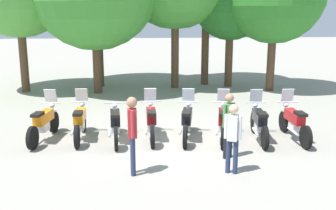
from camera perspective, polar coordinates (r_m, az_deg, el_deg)
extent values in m
plane|color=gray|center=(11.76, 0.18, -4.84)|extent=(80.00, 80.00, 0.00)
cylinder|color=black|center=(12.80, -15.71, -2.32)|extent=(0.20, 0.65, 0.64)
cylinder|color=black|center=(11.44, -18.46, -4.41)|extent=(0.20, 0.65, 0.64)
cube|color=silver|center=(12.72, -15.80, -0.85)|extent=(0.18, 0.37, 0.04)
cube|color=orange|center=(12.07, -17.03, -1.65)|extent=(0.41, 0.98, 0.30)
cube|color=silver|center=(12.09, -17.03, -2.95)|extent=(0.28, 0.43, 0.24)
cube|color=black|center=(11.66, -17.83, -1.25)|extent=(0.31, 0.47, 0.08)
cylinder|color=silver|center=(12.64, -15.94, -1.06)|extent=(0.09, 0.23, 0.64)
cylinder|color=silver|center=(12.48, -16.19, 0.33)|extent=(0.62, 0.14, 0.04)
sphere|color=silver|center=(12.63, -15.94, -0.07)|extent=(0.18, 0.18, 0.16)
cylinder|color=silver|center=(11.91, -18.26, -3.59)|extent=(0.19, 0.70, 0.07)
cube|color=silver|center=(12.50, -16.15, 1.28)|extent=(0.38, 0.19, 0.39)
cylinder|color=black|center=(12.71, -11.78, -2.21)|extent=(0.11, 0.64, 0.64)
cylinder|color=black|center=(11.24, -12.65, -4.35)|extent=(0.11, 0.64, 0.64)
cube|color=silver|center=(12.62, -11.86, -0.73)|extent=(0.13, 0.36, 0.04)
cube|color=orange|center=(11.92, -12.24, -1.53)|extent=(0.28, 0.95, 0.30)
cube|color=silver|center=(11.95, -12.21, -2.85)|extent=(0.23, 0.40, 0.24)
cube|color=black|center=(11.49, -12.52, -1.13)|extent=(0.25, 0.44, 0.08)
cylinder|color=silver|center=(12.54, -11.90, -0.94)|extent=(0.05, 0.23, 0.64)
cylinder|color=silver|center=(12.38, -12.02, 0.46)|extent=(0.62, 0.05, 0.04)
sphere|color=silver|center=(12.53, -11.92, 0.06)|extent=(0.16, 0.16, 0.16)
cylinder|color=silver|center=(11.70, -13.14, -3.55)|extent=(0.08, 0.70, 0.07)
cube|color=silver|center=(12.39, -12.03, 1.42)|extent=(0.36, 0.14, 0.39)
cylinder|color=black|center=(12.39, -7.42, -2.45)|extent=(0.14, 0.65, 0.64)
cylinder|color=black|center=(10.90, -7.30, -4.67)|extent=(0.14, 0.65, 0.64)
cube|color=silver|center=(12.30, -7.46, -0.93)|extent=(0.14, 0.37, 0.04)
cube|color=black|center=(11.59, -7.42, -1.76)|extent=(0.32, 0.97, 0.30)
cube|color=silver|center=(11.62, -7.37, -3.11)|extent=(0.25, 0.41, 0.24)
cube|color=black|center=(11.16, -7.42, -1.36)|extent=(0.27, 0.46, 0.08)
cylinder|color=silver|center=(12.22, -7.45, -1.14)|extent=(0.07, 0.23, 0.64)
cylinder|color=silver|center=(12.05, -7.50, 0.29)|extent=(0.62, 0.08, 0.04)
sphere|color=silver|center=(12.20, -7.49, -0.12)|extent=(0.17, 0.17, 0.16)
cylinder|color=silver|center=(11.35, -8.15, -3.86)|extent=(0.12, 0.70, 0.07)
cylinder|color=black|center=(12.50, -2.49, -2.20)|extent=(0.10, 0.64, 0.64)
cylinder|color=black|center=(11.01, -2.20, -4.38)|extent=(0.10, 0.64, 0.64)
cube|color=silver|center=(12.41, -2.50, -0.69)|extent=(0.12, 0.36, 0.04)
cube|color=maroon|center=(11.71, -2.38, -1.51)|extent=(0.27, 0.95, 0.30)
cube|color=silver|center=(11.73, -2.35, -2.85)|extent=(0.22, 0.40, 0.24)
cube|color=black|center=(11.27, -2.31, -1.10)|extent=(0.24, 0.44, 0.08)
cylinder|color=silver|center=(12.33, -2.49, -0.90)|extent=(0.05, 0.23, 0.64)
cylinder|color=silver|center=(12.16, -2.49, 0.52)|extent=(0.62, 0.04, 0.04)
sphere|color=silver|center=(12.32, -2.50, 0.11)|extent=(0.16, 0.16, 0.16)
cylinder|color=silver|center=(11.46, -3.10, -3.57)|extent=(0.07, 0.70, 0.07)
cube|color=silver|center=(12.18, -2.51, 1.50)|extent=(0.36, 0.13, 0.39)
cylinder|color=black|center=(12.47, 2.87, -2.25)|extent=(0.21, 0.65, 0.64)
cylinder|color=black|center=(10.98, 2.42, -4.43)|extent=(0.21, 0.65, 0.64)
cube|color=silver|center=(12.38, 2.89, -0.73)|extent=(0.18, 0.38, 0.04)
cube|color=black|center=(11.68, 2.69, -1.55)|extent=(0.42, 0.98, 0.30)
cube|color=silver|center=(11.70, 2.67, -2.89)|extent=(0.29, 0.43, 0.24)
cube|color=black|center=(11.24, 2.59, -1.15)|extent=(0.31, 0.48, 0.08)
cylinder|color=silver|center=(12.30, 2.87, -0.95)|extent=(0.09, 0.23, 0.64)
cylinder|color=silver|center=(12.13, 2.86, 0.48)|extent=(0.62, 0.14, 0.04)
sphere|color=silver|center=(12.28, 2.89, 0.07)|extent=(0.19, 0.19, 0.16)
cylinder|color=silver|center=(11.44, 1.77, -3.58)|extent=(0.19, 0.70, 0.07)
cube|color=silver|center=(12.15, 2.89, 1.46)|extent=(0.38, 0.19, 0.39)
cylinder|color=black|center=(12.52, 7.66, -2.29)|extent=(0.22, 0.65, 0.64)
cylinder|color=black|center=(11.03, 7.69, -4.47)|extent=(0.22, 0.65, 0.64)
cube|color=silver|center=(12.43, 7.71, -0.78)|extent=(0.19, 0.38, 0.04)
cube|color=maroon|center=(11.72, 7.73, -1.60)|extent=(0.44, 0.98, 0.30)
cube|color=silver|center=(11.75, 7.69, -2.94)|extent=(0.29, 0.44, 0.24)
cube|color=black|center=(11.29, 7.76, -1.20)|extent=(0.32, 0.48, 0.08)
cylinder|color=silver|center=(12.35, 7.71, -1.00)|extent=(0.09, 0.23, 0.64)
cylinder|color=silver|center=(12.18, 7.76, 0.42)|extent=(0.61, 0.16, 0.04)
sphere|color=silver|center=(12.33, 7.74, 0.02)|extent=(0.19, 0.19, 0.16)
cylinder|color=silver|center=(11.48, 6.88, -3.62)|extent=(0.21, 0.70, 0.07)
cube|color=silver|center=(12.20, 7.79, 1.40)|extent=(0.38, 0.20, 0.39)
cylinder|color=black|center=(12.62, 11.95, -2.34)|extent=(0.16, 0.65, 0.64)
cylinder|color=black|center=(11.16, 13.42, -4.51)|extent=(0.16, 0.65, 0.64)
cube|color=silver|center=(12.53, 12.02, -0.84)|extent=(0.15, 0.37, 0.04)
cube|color=black|center=(11.84, 12.68, -1.66)|extent=(0.34, 0.97, 0.30)
cube|color=silver|center=(11.86, 12.66, -2.99)|extent=(0.25, 0.42, 0.24)
cube|color=black|center=(11.41, 13.12, -1.27)|extent=(0.28, 0.46, 0.08)
cylinder|color=silver|center=(12.45, 12.09, -1.06)|extent=(0.07, 0.23, 0.64)
cylinder|color=silver|center=(12.28, 12.25, 0.35)|extent=(0.62, 0.09, 0.04)
sphere|color=silver|center=(12.44, 12.11, -0.05)|extent=(0.17, 0.17, 0.16)
cylinder|color=silver|center=(11.57, 12.16, -3.70)|extent=(0.13, 0.70, 0.07)
cube|color=silver|center=(12.30, 12.24, 1.32)|extent=(0.37, 0.16, 0.39)
cylinder|color=black|center=(12.88, 15.95, -2.24)|extent=(0.12, 0.64, 0.64)
cylinder|color=black|center=(11.52, 18.75, -4.30)|extent=(0.12, 0.64, 0.64)
cube|color=silver|center=(12.80, 16.05, -0.77)|extent=(0.13, 0.36, 0.04)
cube|color=red|center=(12.15, 17.29, -1.57)|extent=(0.29, 0.96, 0.30)
cube|color=silver|center=(12.18, 17.30, -2.85)|extent=(0.23, 0.41, 0.24)
cube|color=black|center=(11.75, 18.11, -1.17)|extent=(0.25, 0.45, 0.08)
cylinder|color=silver|center=(12.72, 16.19, -0.98)|extent=(0.06, 0.23, 0.64)
cylinder|color=silver|center=(12.57, 16.44, 0.39)|extent=(0.62, 0.05, 0.04)
sphere|color=silver|center=(12.71, 16.18, 0.00)|extent=(0.16, 0.16, 0.16)
cylinder|color=silver|center=(11.87, 17.12, -3.57)|extent=(0.09, 0.70, 0.07)
cube|color=silver|center=(12.58, 16.40, 1.34)|extent=(0.36, 0.14, 0.39)
cylinder|color=#232D4C|center=(9.45, 8.42, -7.13)|extent=(0.14, 0.14, 0.79)
cylinder|color=#232D4C|center=(9.42, 9.44, -7.23)|extent=(0.14, 0.14, 0.79)
cube|color=silver|center=(9.22, 9.09, -3.16)|extent=(0.28, 0.27, 0.59)
cylinder|color=silver|center=(9.24, 8.12, -2.99)|extent=(0.11, 0.11, 0.56)
cylinder|color=silver|center=(9.19, 10.07, -3.16)|extent=(0.11, 0.11, 0.56)
sphere|color=#DBAD89|center=(9.11, 9.19, -0.55)|extent=(0.28, 0.28, 0.21)
cylinder|color=#232D4C|center=(9.20, -4.92, -7.31)|extent=(0.12, 0.12, 0.88)
cylinder|color=#232D4C|center=(9.36, -4.96, -6.95)|extent=(0.12, 0.12, 0.88)
cube|color=#B22D33|center=(9.04, -5.04, -2.56)|extent=(0.21, 0.23, 0.66)
cylinder|color=#B22D33|center=(8.88, -5.00, -2.75)|extent=(0.08, 0.08, 0.63)
cylinder|color=#B22D33|center=(9.19, -5.08, -2.19)|extent=(0.08, 0.08, 0.63)
sphere|color=#A87A5B|center=(8.92, -5.10, 0.39)|extent=(0.25, 0.25, 0.24)
cylinder|color=black|center=(10.42, 8.69, -5.12)|extent=(0.15, 0.15, 0.81)
cylinder|color=black|center=(10.29, 8.07, -5.32)|extent=(0.15, 0.15, 0.81)
cube|color=#4C8C47|center=(10.15, 8.52, -1.45)|extent=(0.30, 0.29, 0.60)
cylinder|color=#4C8C47|center=(10.27, 9.11, -1.21)|extent=(0.11, 0.11, 0.57)
cylinder|color=#4C8C47|center=(10.03, 7.92, -1.52)|extent=(0.11, 0.11, 0.57)
sphere|color=#A87A5B|center=(10.05, 8.61, 0.98)|extent=(0.30, 0.30, 0.22)
cylinder|color=brown|center=(19.26, -19.60, 6.37)|extent=(0.36, 0.36, 3.13)
cylinder|color=brown|center=(19.82, -9.58, 7.08)|extent=(0.36, 0.36, 3.09)
cylinder|color=brown|center=(18.17, -9.93, 5.89)|extent=(0.36, 0.36, 2.71)
cylinder|color=brown|center=(19.14, 0.99, 7.69)|extent=(0.36, 0.36, 3.52)
cylinder|color=brown|center=(20.03, 5.23, 8.25)|extent=(0.36, 0.36, 3.77)
cylinder|color=brown|center=(19.67, 8.52, 6.53)|extent=(0.36, 0.36, 2.72)
sphere|color=#236623|center=(19.53, 8.79, 14.10)|extent=(3.52, 3.52, 3.52)
cylinder|color=brown|center=(19.01, 14.24, 6.13)|extent=(0.36, 0.36, 2.79)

